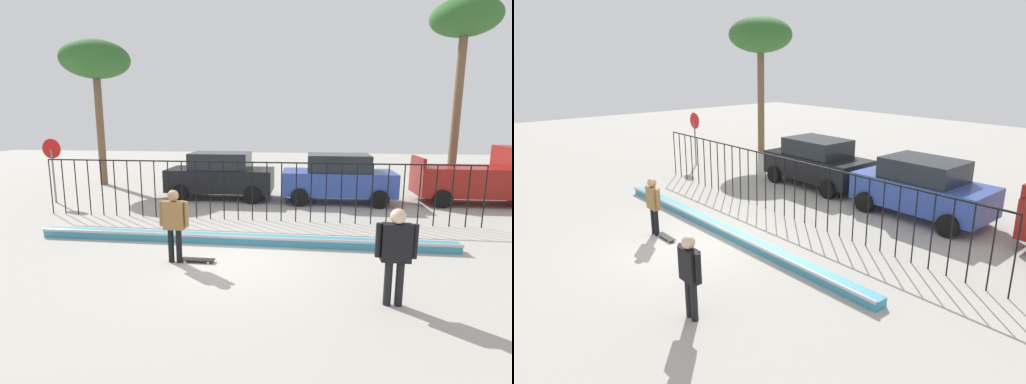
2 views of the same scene
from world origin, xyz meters
The scene contains 12 objects.
ground_plane centered at (0.00, 0.00, 0.00)m, with size 60.00×60.00×0.00m, color #ADA89E.
bowl_coping_ledge centered at (0.00, 1.17, 0.12)m, with size 11.00×0.40×0.27m.
perimeter_fence centered at (0.00, 3.59, 1.17)m, with size 14.04×0.04×1.91m.
skateboarder centered at (-1.24, -0.34, 1.01)m, with size 0.68×0.26×1.68m.
skateboard centered at (-0.74, -0.28, 0.06)m, with size 0.80×0.20×0.07m.
camera_operator centered at (3.25, -1.86, 1.05)m, with size 0.71×0.26×1.75m.
parked_car_black centered at (-1.80, 7.00, 0.97)m, with size 4.30×2.12×1.90m.
parked_car_blue centered at (2.94, 6.80, 0.97)m, with size 4.30×2.12×1.90m.
pickup_truck centered at (8.56, 7.20, 1.04)m, with size 4.70×2.12×2.24m.
stop_sign centered at (-8.07, 5.31, 1.62)m, with size 0.76×0.07×2.50m.
palm_tree_tall centered at (8.34, 10.17, 7.30)m, with size 2.90×2.90×8.35m.
palm_tree_short centered at (-8.43, 9.66, 5.95)m, with size 3.25×3.25×6.96m.
Camera 1 is at (1.67, -8.40, 3.21)m, focal length 26.93 mm.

